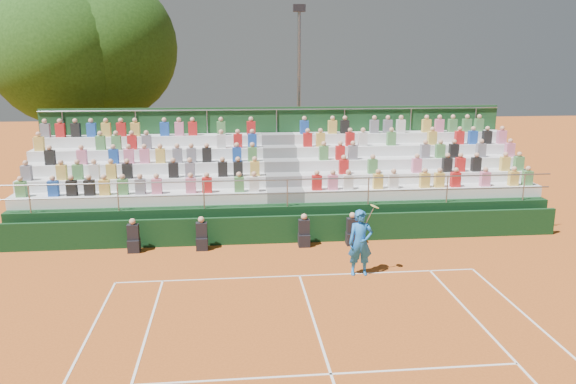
{
  "coord_description": "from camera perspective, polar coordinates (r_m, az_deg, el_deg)",
  "views": [
    {
      "loc": [
        -1.96,
        -15.92,
        6.48
      ],
      "look_at": [
        0.0,
        3.5,
        1.8
      ],
      "focal_mm": 35.0,
      "sensor_mm": 36.0,
      "label": 1
    }
  ],
  "objects": [
    {
      "name": "floodlight_mast",
      "position": [
        28.6,
        1.12,
        10.9
      ],
      "size": [
        0.6,
        0.25,
        9.01
      ],
      "color": "gray",
      "rests_on": "ground"
    },
    {
      "name": "ground",
      "position": [
        17.3,
        1.18,
        -8.52
      ],
      "size": [
        90.0,
        90.0,
        0.0
      ],
      "primitive_type": "plane",
      "color": "#B6561E",
      "rests_on": "ground"
    },
    {
      "name": "tennis_player",
      "position": [
        17.2,
        7.37,
        -5.13
      ],
      "size": [
        0.91,
        0.51,
        2.22
      ],
      "color": "blue",
      "rests_on": "ground"
    },
    {
      "name": "tree_east",
      "position": [
        30.65,
        -18.18,
        13.77
      ],
      "size": [
        7.32,
        7.32,
        10.65
      ],
      "color": "#362013",
      "rests_on": "ground"
    },
    {
      "name": "line_officials",
      "position": [
        19.62,
        -3.97,
        -4.37
      ],
      "size": [
        7.99,
        0.4,
        1.19
      ],
      "color": "black",
      "rests_on": "ground"
    },
    {
      "name": "tree_west",
      "position": [
        30.17,
        -21.85,
        13.11
      ],
      "size": [
        7.17,
        7.17,
        10.37
      ],
      "color": "#362013",
      "rests_on": "ground"
    },
    {
      "name": "grandstand",
      "position": [
        23.08,
        -0.74,
        -0.02
      ],
      "size": [
        20.0,
        5.2,
        4.4
      ],
      "color": "black",
      "rests_on": "ground"
    },
    {
      "name": "courtside_wall",
      "position": [
        20.13,
        0.09,
        -3.8
      ],
      "size": [
        20.0,
        0.15,
        1.0
      ],
      "primitive_type": "cube",
      "color": "black",
      "rests_on": "ground"
    }
  ]
}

